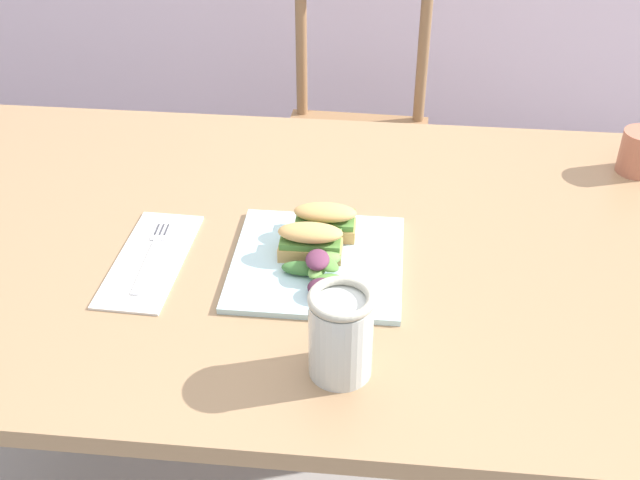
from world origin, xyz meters
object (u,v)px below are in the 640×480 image
Objects in this scene: sandwich_half_back at (325,220)px; chair_wooden_far at (355,139)px; plate_lunch at (317,262)px; mason_jar_iced_tea at (341,338)px; dining_table at (296,294)px; cup_extra_side at (640,152)px; sandwich_half_front at (311,240)px; fork_on_napkin at (153,251)px.

chair_wooden_far is at bearing 90.16° from sandwich_half_back.
mason_jar_iced_tea reaches higher than plate_lunch.
mason_jar_iced_tea is (0.05, -0.30, 0.02)m from sandwich_half_back.
dining_table is 10.94× the size of mason_jar_iced_tea.
sandwich_half_back is 1.25× the size of cup_extra_side.
sandwich_half_back is 0.30m from mason_jar_iced_tea.
sandwich_half_front reaches higher than dining_table.
sandwich_half_back is (0.02, 0.06, 0.00)m from sandwich_half_front.
plate_lunch reaches higher than fork_on_napkin.
chair_wooden_far reaches higher than sandwich_half_back.
mason_jar_iced_tea is at bearing -71.35° from dining_table.
sandwich_half_front is 0.06m from sandwich_half_back.
fork_on_napkin is (-0.22, -0.06, 0.12)m from dining_table.
plate_lunch is at bearing 103.36° from mason_jar_iced_tea.
mason_jar_iced_tea is at bearing -76.64° from plate_lunch.
cup_extra_side reaches higher than dining_table.
dining_table is at bearing 108.65° from mason_jar_iced_tea.
sandwich_half_back is 0.79× the size of mason_jar_iced_tea.
cup_extra_side is at bearing 25.19° from dining_table.
fork_on_napkin is 0.90m from cup_extra_side.
dining_table is 13.91× the size of sandwich_half_front.
sandwich_half_front is (0.03, -0.05, 0.15)m from dining_table.
sandwich_half_front is 1.00× the size of sandwich_half_back.
cup_extra_side is (0.57, 0.34, 0.00)m from sandwich_half_front.
chair_wooden_far reaches higher than dining_table.
chair_wooden_far reaches higher than plate_lunch.
mason_jar_iced_tea is (0.07, -0.24, 0.02)m from sandwich_half_front.
chair_wooden_far is at bearing 131.65° from cup_extra_side.
sandwich_half_back reaches higher than plate_lunch.
chair_wooden_far reaches higher than sandwich_half_front.
plate_lunch is 0.24m from mason_jar_iced_tea.
sandwich_half_back is (0.05, 0.00, 0.15)m from dining_table.
fork_on_napkin is 0.40m from mason_jar_iced_tea.
dining_table is at bearing -154.81° from cup_extra_side.
cup_extra_side is at bearing 22.88° from fork_on_napkin.
cup_extra_side is (0.56, -0.63, 0.33)m from chair_wooden_far.
chair_wooden_far is 1.02m from plate_lunch.
chair_wooden_far is 1.26m from mason_jar_iced_tea.
mason_jar_iced_tea is at bearing -80.70° from sandwich_half_back.
plate_lunch is at bearing -0.49° from fork_on_napkin.
sandwich_half_back is (0.01, 0.07, 0.03)m from plate_lunch.
mason_jar_iced_tea is 1.58× the size of cup_extra_side.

